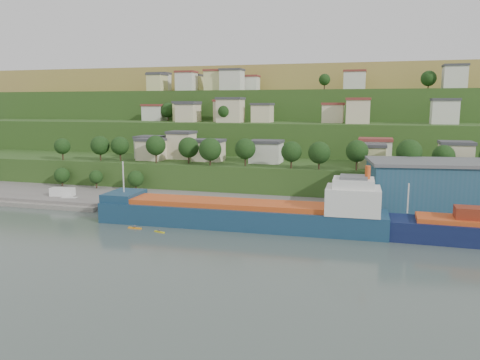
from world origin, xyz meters
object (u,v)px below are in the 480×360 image
(warehouse, at_px, (431,186))
(caravan, at_px, (62,193))
(kayak_orange, at_px, (135,227))
(cargo_ship_near, at_px, (248,215))

(warehouse, bearing_deg, caravan, 177.18)
(warehouse, distance_m, kayak_orange, 74.45)
(cargo_ship_near, xyz_separation_m, warehouse, (42.57, 21.28, 5.63))
(warehouse, xyz_separation_m, kayak_orange, (-67.71, -29.84, -8.19))
(cargo_ship_near, bearing_deg, warehouse, 25.16)
(cargo_ship_near, relative_size, kayak_orange, 20.32)
(warehouse, height_order, kayak_orange, warehouse)
(cargo_ship_near, xyz_separation_m, kayak_orange, (-25.14, -8.56, -2.56))
(kayak_orange, bearing_deg, warehouse, 26.09)
(cargo_ship_near, distance_m, caravan, 61.42)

